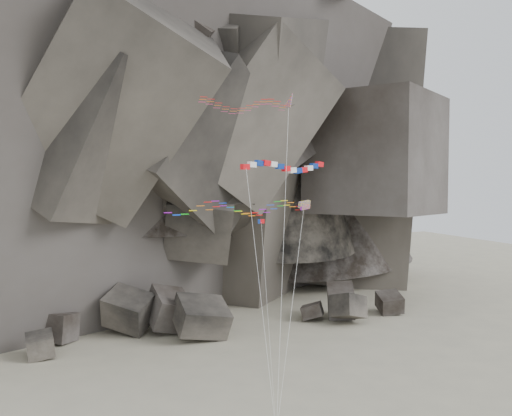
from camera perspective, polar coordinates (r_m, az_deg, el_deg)
name	(u,v)px	position (r m, az deg, el deg)	size (l,w,h in m)	color
headland	(121,81)	(120.19, -13.35, 12.21)	(110.00, 70.00, 84.00)	#544D45
boulder_field	(189,320)	(86.79, -6.67, -11.03)	(71.56, 17.00, 7.53)	#47423F
delta_kite	(242,104)	(54.75, -1.46, 10.34)	(9.71, 8.08, 30.38)	red
banner_kite	(285,168)	(56.25, 2.91, 4.06)	(10.27, 9.09, 23.77)	red
parafoil_kite	(234,208)	(51.96, -2.26, 0.05)	(14.87, 5.86, 20.04)	yellow
pennant_kite	(263,255)	(51.05, 0.73, -4.77)	(0.62, 3.78, 18.39)	red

